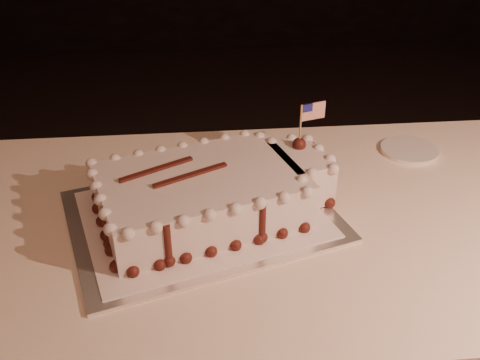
{
  "coord_description": "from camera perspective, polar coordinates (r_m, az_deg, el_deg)",
  "views": [
    {
      "loc": [
        -0.35,
        -0.31,
        1.41
      ],
      "look_at": [
        -0.27,
        0.6,
        0.84
      ],
      "focal_mm": 40.0,
      "sensor_mm": 36.0,
      "label": 1
    }
  ],
  "objects": [
    {
      "name": "side_plate",
      "position": [
        1.42,
        17.59,
        3.05
      ],
      "size": [
        0.14,
        0.14,
        0.01
      ],
      "primitive_type": "cylinder",
      "color": "silver",
      "rests_on": "banquet_table"
    },
    {
      "name": "cake_board",
      "position": [
        1.12,
        -4.09,
        -3.82
      ],
      "size": [
        0.62,
        0.53,
        0.01
      ],
      "primitive_type": "cube",
      "rotation": [
        0.0,
        0.0,
        0.29
      ],
      "color": "white",
      "rests_on": "banquet_table"
    },
    {
      "name": "banquet_table",
      "position": [
        1.42,
        11.32,
        -15.57
      ],
      "size": [
        2.4,
        0.8,
        0.75
      ],
      "primitive_type": "cube",
      "color": "#FFE2C5",
      "rests_on": "ground"
    },
    {
      "name": "sheet_cake",
      "position": [
        1.1,
        -2.82,
        -1.23
      ],
      "size": [
        0.52,
        0.38,
        0.2
      ],
      "color": "silver",
      "rests_on": "doily"
    },
    {
      "name": "doily",
      "position": [
        1.12,
        -4.1,
        -3.61
      ],
      "size": [
        0.56,
        0.48,
        0.0
      ],
      "primitive_type": "cube",
      "rotation": [
        0.0,
        0.0,
        0.29
      ],
      "color": "white",
      "rests_on": "cake_board"
    }
  ]
}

